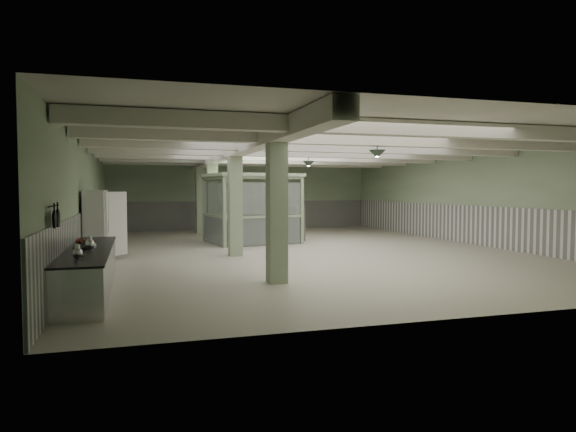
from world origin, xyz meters
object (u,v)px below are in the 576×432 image
object	(u,v)px
guard_booth	(252,197)
prep_counter	(88,270)
filing_cabinet	(296,224)
walkin_cooler	(97,229)

from	to	relation	value
guard_booth	prep_counter	bearing A→B (deg)	-130.46
guard_booth	filing_cabinet	distance (m)	2.24
guard_booth	filing_cabinet	bearing A→B (deg)	-3.16
prep_counter	walkin_cooler	world-z (taller)	walkin_cooler
walkin_cooler	filing_cabinet	distance (m)	8.79
prep_counter	guard_booth	bearing A→B (deg)	57.95
prep_counter	filing_cabinet	distance (m)	11.55
prep_counter	filing_cabinet	world-z (taller)	filing_cabinet
prep_counter	filing_cabinet	bearing A→B (deg)	50.28
walkin_cooler	guard_booth	distance (m)	7.15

